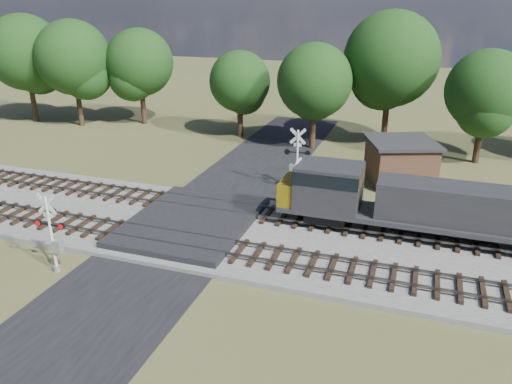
% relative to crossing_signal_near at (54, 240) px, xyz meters
% --- Properties ---
extents(ground, '(160.00, 160.00, 0.00)m').
position_rel_crossing_signal_near_xyz_m(ground, '(4.19, 6.29, -1.75)').
color(ground, '#4C4F2A').
rests_on(ground, ground).
extents(ballast_bed, '(140.00, 10.00, 0.30)m').
position_rel_crossing_signal_near_xyz_m(ballast_bed, '(14.19, 6.79, -1.60)').
color(ballast_bed, gray).
rests_on(ballast_bed, ground).
extents(road, '(7.00, 60.00, 0.08)m').
position_rel_crossing_signal_near_xyz_m(road, '(4.19, 6.29, -1.71)').
color(road, black).
rests_on(road, ground).
extents(crossing_panel, '(7.00, 9.00, 0.62)m').
position_rel_crossing_signal_near_xyz_m(crossing_panel, '(4.19, 6.79, -1.44)').
color(crossing_panel, '#262628').
rests_on(crossing_panel, ground).
extents(track_near, '(140.00, 2.60, 0.33)m').
position_rel_crossing_signal_near_xyz_m(track_near, '(7.31, 4.29, -1.34)').
color(track_near, black).
rests_on(track_near, ballast_bed).
extents(track_far, '(140.00, 2.60, 0.33)m').
position_rel_crossing_signal_near_xyz_m(track_far, '(7.31, 9.29, -1.34)').
color(track_far, black).
rests_on(track_far, ballast_bed).
extents(crossing_signal_near, '(1.70, 0.37, 4.21)m').
position_rel_crossing_signal_near_xyz_m(crossing_signal_near, '(0.00, 0.00, 0.00)').
color(crossing_signal_near, silver).
rests_on(crossing_signal_near, ground).
extents(crossing_signal_far, '(1.85, 0.40, 4.58)m').
position_rel_crossing_signal_near_xyz_m(crossing_signal_far, '(8.48, 14.83, 0.15)').
color(crossing_signal_far, silver).
rests_on(crossing_signal_far, ground).
extents(equipment_shed, '(6.10, 6.10, 3.22)m').
position_rel_crossing_signal_near_xyz_m(equipment_shed, '(15.37, 18.95, -0.12)').
color(equipment_shed, '#4D3521').
rests_on(equipment_shed, ground).
extents(treeline, '(79.49, 11.28, 11.98)m').
position_rel_crossing_signal_near_xyz_m(treeline, '(9.40, 27.09, 5.08)').
color(treeline, black).
rests_on(treeline, ground).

